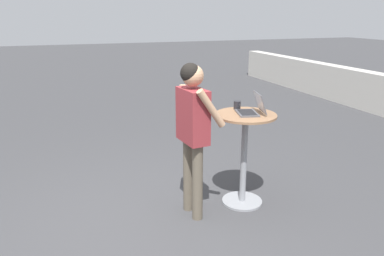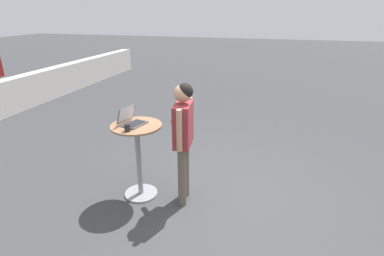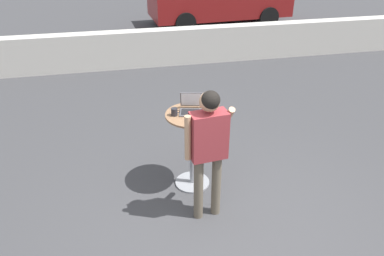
{
  "view_description": "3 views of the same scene",
  "coord_description": "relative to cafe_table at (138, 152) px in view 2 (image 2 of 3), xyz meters",
  "views": [
    {
      "loc": [
        3.21,
        -0.74,
        2.09
      ],
      "look_at": [
        -0.34,
        0.56,
        0.93
      ],
      "focal_mm": 35.0,
      "sensor_mm": 36.0,
      "label": 1
    },
    {
      "loc": [
        -3.52,
        -0.54,
        2.44
      ],
      "look_at": [
        -0.08,
        0.44,
        1.03
      ],
      "focal_mm": 28.0,
      "sensor_mm": 36.0,
      "label": 2
    },
    {
      "loc": [
        -1.08,
        -2.79,
        3.15
      ],
      "look_at": [
        -0.36,
        0.59,
        1.18
      ],
      "focal_mm": 35.0,
      "sensor_mm": 36.0,
      "label": 3
    }
  ],
  "objects": [
    {
      "name": "cafe_table",
      "position": [
        0.0,
        0.0,
        0.0
      ],
      "size": [
        0.67,
        0.67,
        1.05
      ],
      "color": "gray",
      "rests_on": "ground_plane"
    },
    {
      "name": "coffee_mug",
      "position": [
        -0.22,
        0.01,
        0.43
      ],
      "size": [
        0.11,
        0.08,
        0.09
      ],
      "color": "#232328",
      "rests_on": "cafe_table"
    },
    {
      "name": "ground_plane",
      "position": [
        0.24,
        -1.14,
        -0.67
      ],
      "size": [
        50.0,
        50.0,
        0.0
      ],
      "primitive_type": "plane",
      "color": "#3D3D3F"
    },
    {
      "name": "standing_person",
      "position": [
        0.04,
        -0.62,
        0.37
      ],
      "size": [
        0.54,
        0.39,
        1.64
      ],
      "color": "brown",
      "rests_on": "ground_plane"
    },
    {
      "name": "laptop",
      "position": [
        0.01,
        0.07,
        0.44
      ],
      "size": [
        0.36,
        0.35,
        0.23
      ],
      "color": "#515156",
      "rests_on": "cafe_table"
    }
  ]
}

